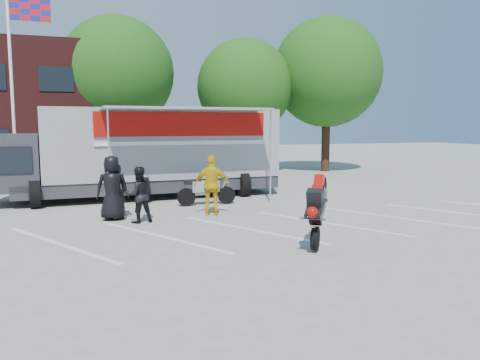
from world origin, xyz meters
TOP-DOWN VIEW (x-y plane):
  - ground at (0.00, 0.00)m, footprint 100.00×100.00m
  - parking_bay_lines at (0.00, 1.00)m, footprint 18.09×13.33m
  - flagpole at (-6.24, 10.00)m, footprint 1.61×0.12m
  - tree_left at (-2.00, 16.00)m, footprint 6.12×6.12m
  - tree_mid at (5.00, 15.00)m, footprint 5.44×5.44m
  - tree_right at (10.00, 14.50)m, footprint 6.46×6.46m
  - transporter_truck at (-1.47, 7.52)m, footprint 10.87×5.50m
  - parked_motorcycle at (0.10, 5.11)m, footprint 2.13×0.73m
  - stunt_bike_rider at (1.18, -1.09)m, footprint 1.50×1.66m
  - spectator_leather_a at (-3.19, 3.50)m, footprint 0.99×0.70m
  - spectator_leather_b at (-3.08, 3.59)m, footprint 0.67×0.51m
  - spectator_leather_c at (-2.50, 2.86)m, footprint 0.88×0.75m
  - spectator_hivis at (-0.21, 3.27)m, footprint 1.19×0.77m

SIDE VIEW (x-z plane):
  - ground at x=0.00m, z-range 0.00..0.00m
  - transporter_truck at x=-1.47m, z-range -1.70..1.70m
  - parked_motorcycle at x=0.10m, z-range -0.55..0.55m
  - stunt_bike_rider at x=1.18m, z-range -0.90..0.90m
  - parking_bay_lines at x=0.00m, z-range 0.00..0.01m
  - spectator_leather_c at x=-2.50m, z-range 0.00..1.62m
  - spectator_leather_b at x=-3.08m, z-range 0.00..1.66m
  - spectator_hivis at x=-0.21m, z-range 0.00..1.88m
  - spectator_leather_a at x=-3.19m, z-range 0.00..1.91m
  - tree_mid at x=5.00m, z-range 1.10..8.78m
  - flagpole at x=-6.24m, z-range 1.05..9.05m
  - tree_left at x=-2.00m, z-range 1.25..9.89m
  - tree_right at x=10.00m, z-range 1.32..10.44m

